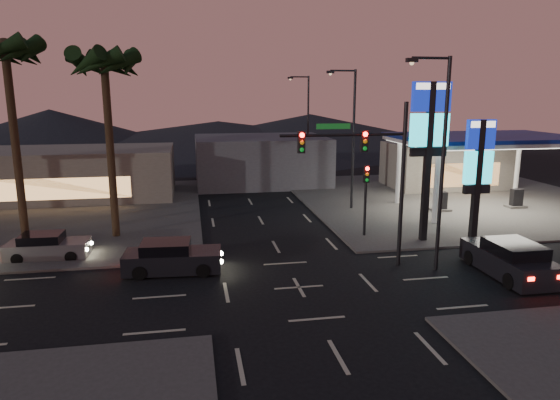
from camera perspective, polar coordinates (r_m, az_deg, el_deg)
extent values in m
plane|color=black|center=(22.34, 2.17, -9.94)|extent=(140.00, 140.00, 0.00)
cube|color=#47443F|center=(42.43, 18.90, 0.15)|extent=(24.00, 24.00, 0.12)
cube|color=#47443F|center=(38.90, -27.16, -1.59)|extent=(24.00, 24.00, 0.12)
cylinder|color=silver|center=(33.58, 17.45, 1.47)|extent=(0.36, 0.36, 5.00)
cylinder|color=silver|center=(38.91, 13.40, 3.10)|extent=(0.36, 0.36, 5.00)
cylinder|color=silver|center=(43.86, 25.49, 3.24)|extent=(0.36, 0.36, 5.00)
cube|color=silver|center=(38.30, 22.32, 6.46)|extent=(12.00, 8.00, 0.50)
cube|color=white|center=(38.33, 22.28, 6.01)|extent=(11.60, 7.60, 0.06)
cube|color=navy|center=(38.29, 22.34, 6.68)|extent=(12.20, 8.20, 0.25)
cube|color=black|center=(37.43, 17.90, -0.16)|extent=(0.80, 0.50, 1.40)
cube|color=black|center=(40.58, 25.40, 0.17)|extent=(0.80, 0.50, 1.40)
cube|color=#726B5B|center=(47.38, 18.28, 3.78)|extent=(10.00, 6.00, 4.00)
cube|color=black|center=(29.06, 16.48, 3.94)|extent=(0.35, 0.35, 9.00)
cube|color=navy|center=(28.80, 16.93, 11.24)|extent=(2.20, 0.30, 1.60)
cube|color=white|center=(28.80, 17.00, 12.33)|extent=(1.98, 0.32, 0.35)
cube|color=#17D0E3|center=(28.87, 16.71, 7.67)|extent=(2.20, 0.30, 1.80)
cube|color=black|center=(28.98, 16.56, 5.31)|extent=(2.09, 0.28, 0.50)
cube|color=black|center=(29.57, 21.56, 1.76)|extent=(0.35, 0.35, 7.00)
cube|color=navy|center=(29.24, 21.98, 6.97)|extent=(1.60, 0.30, 1.60)
cube|color=white|center=(29.21, 22.06, 8.04)|extent=(1.44, 0.32, 0.35)
cube|color=#17D0E3|center=(29.43, 21.70, 3.48)|extent=(1.60, 0.30, 1.80)
cube|color=black|center=(29.62, 21.52, 1.19)|extent=(1.52, 0.28, 0.50)
cylinder|color=black|center=(24.74, 13.78, 1.56)|extent=(0.20, 0.20, 8.00)
cylinder|color=black|center=(23.36, 7.29, 7.39)|extent=(6.00, 0.14, 0.14)
cube|color=#0C3F14|center=(23.18, 6.13, 8.37)|extent=(1.60, 0.05, 0.25)
cube|color=black|center=(23.70, 9.59, 6.66)|extent=(0.32, 0.25, 1.00)
sphere|color=#FF0C07|center=(23.53, 9.75, 7.42)|extent=(0.22, 0.22, 0.22)
sphere|color=orange|center=(23.56, 9.72, 6.62)|extent=(0.20, 0.20, 0.20)
sphere|color=#0CB226|center=(23.59, 9.69, 5.83)|extent=(0.20, 0.20, 0.20)
cube|color=black|center=(22.87, 2.45, 6.62)|extent=(0.32, 0.25, 1.00)
sphere|color=#FF0C07|center=(22.69, 2.54, 7.41)|extent=(0.22, 0.22, 0.22)
sphere|color=orange|center=(22.72, 2.53, 6.58)|extent=(0.20, 0.20, 0.20)
sphere|color=#0CB226|center=(22.76, 2.53, 5.76)|extent=(0.20, 0.20, 0.20)
cylinder|color=black|center=(29.68, 9.71, -0.48)|extent=(0.16, 0.16, 4.00)
cube|color=black|center=(29.34, 9.84, 2.95)|extent=(0.32, 0.25, 1.00)
sphere|color=#FF0C07|center=(29.16, 9.96, 3.55)|extent=(0.22, 0.22, 0.22)
sphere|color=orange|center=(29.21, 9.94, 2.91)|extent=(0.20, 0.20, 0.20)
sphere|color=#0CB226|center=(29.26, 9.91, 2.27)|extent=(0.20, 0.20, 0.20)
cylinder|color=black|center=(24.36, 18.08, 3.53)|extent=(0.18, 0.18, 10.00)
cylinder|color=black|center=(23.75, 16.90, 15.27)|extent=(1.80, 0.12, 0.12)
cube|color=black|center=(23.36, 14.84, 15.20)|extent=(0.50, 0.25, 0.18)
sphere|color=#FFCC8C|center=(23.35, 14.83, 14.91)|extent=(0.20, 0.20, 0.20)
cylinder|color=black|center=(36.24, 8.37, 6.64)|extent=(0.18, 0.18, 10.00)
cylinder|color=black|center=(35.84, 7.21, 14.46)|extent=(1.80, 0.12, 0.12)
cube|color=black|center=(35.58, 5.78, 14.35)|extent=(0.50, 0.25, 0.18)
sphere|color=#FFCC8C|center=(35.58, 5.78, 14.16)|extent=(0.20, 0.20, 0.20)
cylinder|color=black|center=(49.67, 3.22, 8.21)|extent=(0.18, 0.18, 10.00)
cylinder|color=black|center=(49.38, 2.24, 13.88)|extent=(1.80, 0.12, 0.12)
cube|color=black|center=(49.19, 1.19, 13.78)|extent=(0.50, 0.25, 0.18)
sphere|color=#FFCC8C|center=(49.19, 1.19, 13.64)|extent=(0.20, 0.20, 0.20)
cylinder|color=black|center=(30.23, -18.81, 5.24)|extent=(0.44, 0.44, 10.20)
sphere|color=black|center=(30.10, -19.49, 14.91)|extent=(0.90, 0.90, 0.90)
cone|color=black|center=(29.92, -16.92, 14.52)|extent=(0.90, 2.74, 1.91)
cone|color=black|center=(30.87, -17.45, 14.40)|extent=(2.57, 2.57, 1.91)
cone|color=black|center=(31.37, -19.08, 14.25)|extent=(2.74, 0.90, 1.91)
cone|color=black|center=(31.14, -20.90, 14.14)|extent=(2.57, 2.57, 1.91)
cone|color=black|center=(30.31, -21.95, 14.14)|extent=(0.90, 2.74, 1.91)
cone|color=black|center=(29.34, -21.56, 14.27)|extent=(2.57, 2.57, 1.91)
cone|color=black|center=(28.80, -19.86, 14.44)|extent=(2.74, 0.90, 1.91)
cone|color=black|center=(29.05, -17.89, 14.55)|extent=(2.57, 2.57, 1.91)
cylinder|color=black|center=(31.34, -27.95, 5.25)|extent=(0.44, 0.44, 10.80)
sphere|color=black|center=(31.29, -28.96, 15.09)|extent=(0.90, 0.90, 0.90)
cone|color=black|center=(30.89, -26.55, 14.82)|extent=(0.90, 2.74, 1.91)
cone|color=black|center=(31.88, -26.76, 14.68)|extent=(2.57, 2.57, 1.91)
cone|color=black|center=(32.50, -28.17, 14.47)|extent=(2.74, 0.90, 1.91)
cone|color=black|center=(30.12, -27.76, 14.81)|extent=(2.57, 2.57, 1.91)
cube|color=#726B5B|center=(43.74, -22.68, 2.80)|extent=(16.00, 8.00, 4.00)
cube|color=#4C4C51|center=(47.07, -2.20, 4.58)|extent=(12.00, 9.00, 4.40)
cone|color=black|center=(82.97, -24.71, 7.32)|extent=(40.00, 40.00, 6.00)
cone|color=black|center=(82.75, 3.47, 8.04)|extent=(50.00, 50.00, 5.00)
cone|color=black|center=(80.59, -7.04, 7.51)|extent=(60.00, 60.00, 4.00)
cube|color=black|center=(24.50, -12.12, -6.78)|extent=(4.65, 2.20, 0.93)
cube|color=black|center=(24.34, -12.91, -5.41)|extent=(2.38, 1.90, 0.67)
cylinder|color=black|center=(25.29, -8.64, -6.60)|extent=(0.67, 0.29, 0.66)
cylinder|color=black|center=(23.64, -8.78, -7.95)|extent=(0.67, 0.29, 0.66)
cylinder|color=black|center=(25.58, -15.15, -6.68)|extent=(0.67, 0.29, 0.66)
cylinder|color=black|center=(23.95, -15.76, -8.02)|extent=(0.67, 0.29, 0.66)
sphere|color=#FFF2BF|center=(24.93, -6.78, -6.07)|extent=(0.23, 0.23, 0.23)
sphere|color=#FFF2BF|center=(23.76, -6.78, -7.00)|extent=(0.23, 0.23, 0.23)
cube|color=#FF140A|center=(25.36, -17.13, -6.03)|extent=(0.10, 0.26, 0.14)
cube|color=#FF140A|center=(24.21, -17.66, -6.93)|extent=(0.10, 0.26, 0.14)
cube|color=slate|center=(28.48, -24.94, -5.12)|extent=(4.05, 1.79, 0.82)
cube|color=black|center=(28.42, -25.56, -4.07)|extent=(2.04, 1.60, 0.59)
cylinder|color=black|center=(28.93, -22.05, -5.04)|extent=(0.59, 0.23, 0.58)
cylinder|color=black|center=(27.49, -22.77, -5.98)|extent=(0.59, 0.23, 0.58)
cylinder|color=black|center=(29.63, -26.87, -5.08)|extent=(0.59, 0.23, 0.58)
cylinder|color=black|center=(28.23, -27.82, -5.99)|extent=(0.59, 0.23, 0.58)
sphere|color=#FFF2BF|center=(28.47, -20.77, -4.63)|extent=(0.20, 0.20, 0.20)
sphere|color=#FFF2BF|center=(27.45, -21.23, -5.28)|extent=(0.20, 0.20, 0.20)
cube|color=#FF140A|center=(29.57, -28.41, -4.57)|extent=(0.08, 0.23, 0.13)
cube|color=#FF140A|center=(28.59, -29.13, -5.19)|extent=(0.08, 0.23, 0.13)
cube|color=black|center=(25.87, 24.64, -6.47)|extent=(2.13, 5.04, 1.03)
cube|color=black|center=(25.40, 25.21, -5.23)|extent=(1.95, 2.53, 0.74)
cylinder|color=black|center=(26.70, 20.92, -6.19)|extent=(0.28, 0.73, 0.73)
cylinder|color=black|center=(27.73, 24.40, -5.81)|extent=(0.28, 0.73, 0.73)
cylinder|color=black|center=(24.18, 24.81, -8.43)|extent=(0.28, 0.73, 0.73)
cylinder|color=black|center=(25.31, 28.47, -7.88)|extent=(0.28, 0.73, 0.73)
cube|color=#FF140A|center=(23.51, 26.76, -8.06)|extent=(0.29, 0.09, 0.16)
cube|color=#FF140A|center=(24.34, 29.38, -7.67)|extent=(0.29, 0.09, 0.16)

